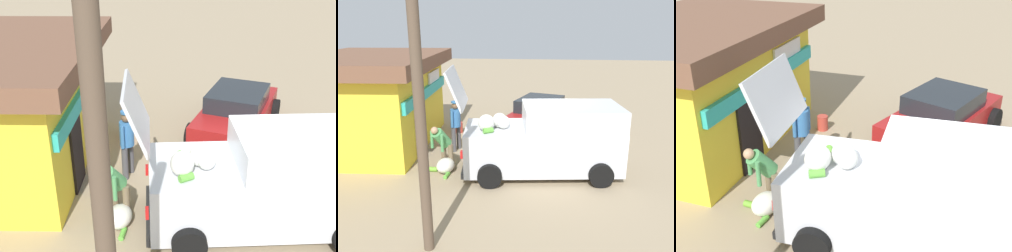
% 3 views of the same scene
% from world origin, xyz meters
% --- Properties ---
extents(ground_plane, '(60.00, 60.00, 0.00)m').
position_xyz_m(ground_plane, '(0.00, 0.00, 0.00)').
color(ground_plane, '#9E896B').
extents(storefront_bar, '(6.33, 4.69, 3.18)m').
position_xyz_m(storefront_bar, '(0.77, 5.46, 1.66)').
color(storefront_bar, yellow).
rests_on(storefront_bar, ground_plane).
extents(delivery_van, '(2.65, 4.97, 3.05)m').
position_xyz_m(delivery_van, '(-1.20, -0.52, 1.00)').
color(delivery_van, silver).
rests_on(delivery_van, ground_plane).
extents(parked_sedan, '(4.31, 3.04, 1.31)m').
position_xyz_m(parked_sedan, '(3.02, -0.31, 0.62)').
color(parked_sedan, maroon).
rests_on(parked_sedan, ground_plane).
extents(vendor_standing, '(0.55, 0.42, 1.71)m').
position_xyz_m(vendor_standing, '(0.37, 2.51, 0.98)').
color(vendor_standing, '#4C4C51').
rests_on(vendor_standing, ground_plane).
extents(customer_bending, '(0.70, 0.66, 1.39)m').
position_xyz_m(customer_bending, '(-1.31, 2.52, 0.83)').
color(customer_bending, '#726047').
rests_on(customer_bending, ground_plane).
extents(unloaded_banana_pile, '(0.84, 0.81, 0.43)m').
position_xyz_m(unloaded_banana_pile, '(-1.53, 2.42, 0.20)').
color(unloaded_banana_pile, silver).
rests_on(unloaded_banana_pile, ground_plane).
extents(paint_bucket, '(0.30, 0.30, 0.42)m').
position_xyz_m(paint_bucket, '(2.34, 2.87, 0.21)').
color(paint_bucket, '#BF3F33').
rests_on(paint_bucket, ground_plane).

